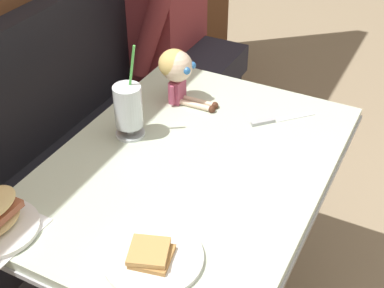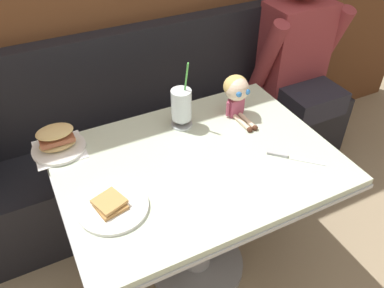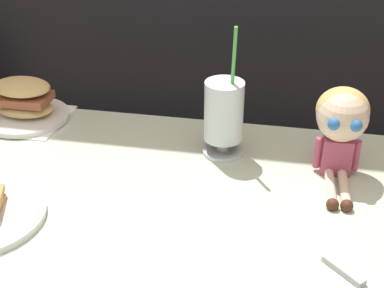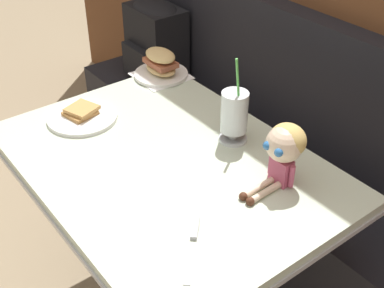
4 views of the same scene
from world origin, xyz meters
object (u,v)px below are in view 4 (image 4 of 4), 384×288
at_px(seated_doll, 284,147).
at_px(milkshake_glass, 234,115).
at_px(backpack, 155,40).
at_px(butter_knife, 194,237).
at_px(sandwich_plate, 161,66).
at_px(toast_plate, 82,116).

bearing_deg(seated_doll, milkshake_glass, 171.77).
bearing_deg(backpack, butter_knife, -30.07).
bearing_deg(sandwich_plate, seated_doll, -7.94).
relative_size(butter_knife, seated_doll, 0.83).
bearing_deg(toast_plate, milkshake_glass, 38.24).
distance_m(toast_plate, backpack, 0.91).
relative_size(toast_plate, sandwich_plate, 1.14).
bearing_deg(butter_knife, milkshake_glass, 126.38).
xyz_separation_m(toast_plate, milkshake_glass, (0.43, 0.34, 0.09)).
height_order(toast_plate, sandwich_plate, sandwich_plate).
bearing_deg(seated_doll, sandwich_plate, 172.06).
xyz_separation_m(toast_plate, sandwich_plate, (-0.10, 0.41, 0.03)).
distance_m(sandwich_plate, seated_doll, 0.80).
bearing_deg(butter_knife, seated_doll, 94.62).
bearing_deg(milkshake_glass, butter_knife, -53.62).
bearing_deg(butter_knife, backpack, 149.93).
bearing_deg(backpack, sandwich_plate, -31.20).
distance_m(milkshake_glass, seated_doll, 0.26).
bearing_deg(backpack, seated_doll, -17.52).
distance_m(butter_knife, seated_doll, 0.37).
xyz_separation_m(milkshake_glass, butter_knife, (0.28, -0.39, -0.09)).
bearing_deg(sandwich_plate, milkshake_glass, -7.80).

